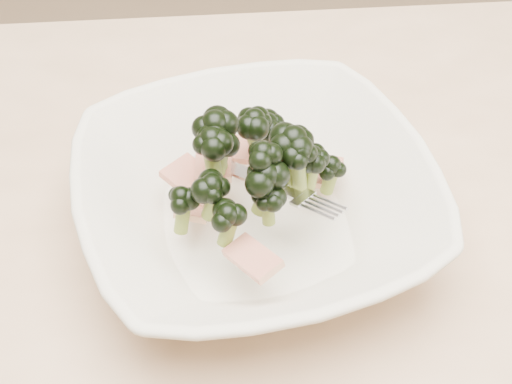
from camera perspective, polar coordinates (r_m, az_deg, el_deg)
The scene contains 2 objects.
dining_table at distance 0.72m, azimuth -0.50°, elevation -9.95°, with size 1.20×0.80×0.75m.
broccoli_dish at distance 0.63m, azimuth -0.03°, elevation -0.47°, with size 0.37×0.37×0.13m.
Camera 1 is at (-0.03, -0.41, 1.25)m, focal length 50.00 mm.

